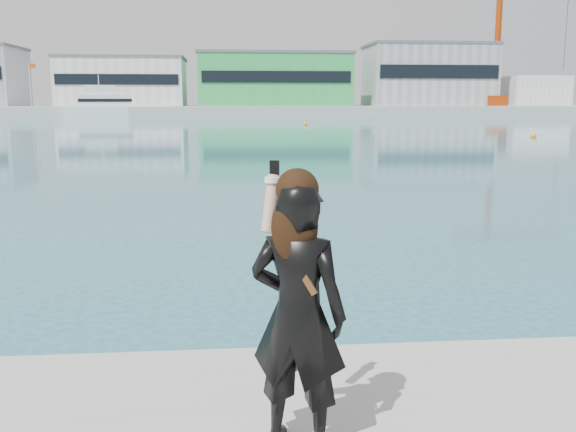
# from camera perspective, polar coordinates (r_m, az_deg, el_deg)

# --- Properties ---
(far_quay) EXTENTS (320.00, 40.00, 2.00)m
(far_quay) POSITION_cam_1_polar(r_m,az_deg,el_deg) (134.56, -4.76, 9.32)
(far_quay) COLOR #9E9E99
(far_quay) RESTS_ON ground
(warehouse_white) EXTENTS (24.48, 15.35, 9.50)m
(warehouse_white) POSITION_cam_1_polar(r_m,az_deg,el_deg) (134.20, -14.42, 11.50)
(warehouse_white) COLOR silver
(warehouse_white) RESTS_ON far_quay
(warehouse_green) EXTENTS (30.60, 16.36, 10.50)m
(warehouse_green) POSITION_cam_1_polar(r_m,az_deg,el_deg) (132.91, -1.27, 12.04)
(warehouse_green) COLOR green
(warehouse_green) RESTS_ON far_quay
(warehouse_grey_right) EXTENTS (25.50, 15.35, 12.50)m
(warehouse_grey_right) POSITION_cam_1_polar(r_m,az_deg,el_deg) (138.87, 12.33, 12.15)
(warehouse_grey_right) COLOR gray
(warehouse_grey_right) RESTS_ON far_quay
(ancillary_shed) EXTENTS (12.00, 10.00, 6.00)m
(ancillary_shed) POSITION_cam_1_polar(r_m,az_deg,el_deg) (145.04, 20.98, 10.34)
(ancillary_shed) COLOR silver
(ancillary_shed) RESTS_ON far_quay
(dock_crane) EXTENTS (23.00, 4.00, 24.00)m
(dock_crane) POSITION_cam_1_polar(r_m,az_deg,el_deg) (138.26, 18.61, 14.70)
(dock_crane) COLOR #BF3B0B
(dock_crane) RESTS_ON far_quay
(flagpole_left) EXTENTS (1.28, 0.16, 8.00)m
(flagpole_left) POSITION_cam_1_polar(r_m,az_deg,el_deg) (130.85, -21.93, 11.03)
(flagpole_left) COLOR silver
(flagpole_left) RESTS_ON far_quay
(flagpole_right) EXTENTS (1.28, 0.16, 8.00)m
(flagpole_right) POSITION_cam_1_polar(r_m,az_deg,el_deg) (127.73, 5.41, 11.75)
(flagpole_right) COLOR silver
(flagpole_right) RESTS_ON far_quay
(motor_yacht) EXTENTS (16.44, 7.78, 7.40)m
(motor_yacht) POSITION_cam_1_polar(r_m,az_deg,el_deg) (117.87, -15.74, 9.38)
(motor_yacht) COLOR white
(motor_yacht) RESTS_ON ground
(buoy_near) EXTENTS (0.50, 0.50, 0.50)m
(buoy_near) POSITION_cam_1_polar(r_m,az_deg,el_deg) (80.89, 1.54, 8.07)
(buoy_near) COLOR #FBB10D
(buoy_near) RESTS_ON ground
(buoy_extra) EXTENTS (0.50, 0.50, 0.50)m
(buoy_extra) POSITION_cam_1_polar(r_m,az_deg,el_deg) (57.46, 20.97, 6.53)
(buoy_extra) COLOR #FBB10D
(buoy_extra) RESTS_ON ground
(woman) EXTENTS (0.75, 0.64, 1.84)m
(woman) POSITION_cam_1_polar(r_m,az_deg,el_deg) (4.11, 0.86, -8.09)
(woman) COLOR black
(woman) RESTS_ON near_quay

